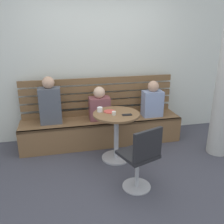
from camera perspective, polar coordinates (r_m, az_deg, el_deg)
The scene contains 13 objects.
ground at distance 3.32m, azimuth 1.66°, elevation -16.21°, with size 8.00×8.00×0.00m, color #42424C.
back_wall at distance 4.33m, azimuth -3.70°, elevation 13.04°, with size 5.20×0.10×2.90m, color silver.
booth_bench at distance 4.23m, azimuth -2.37°, elevation -4.42°, with size 2.70×0.52×0.44m.
booth_backrest at distance 4.26m, azimuth -3.07°, elevation 3.72°, with size 2.65×0.04×0.66m.
cafe_table at distance 3.61m, azimuth 1.01°, elevation -3.61°, with size 0.68×0.68×0.74m.
white_chair at distance 2.97m, azimuth 6.82°, elevation -10.38°, with size 0.51×0.51×0.85m.
person_adult at distance 4.00m, azimuth -14.32°, elevation 2.14°, with size 0.34×0.22×0.76m.
person_child_left at distance 4.27m, azimuth 9.45°, elevation 2.62°, with size 0.34×0.22×0.62m.
person_child_middle at distance 4.07m, azimuth -2.95°, elevation 1.56°, with size 0.34×0.22×0.56m.
cup_espresso_small at distance 3.45m, azimuth 0.46°, elevation -0.27°, with size 0.06×0.06×0.06m, color silver.
cup_ceramic_white at distance 3.59m, azimuth -2.86°, elevation 0.59°, with size 0.08×0.08×0.07m, color white.
plate_small at distance 3.59m, azimuth -0.57°, elevation 0.13°, with size 0.17×0.17×0.01m, color #DB4C42.
phone_on_table at distance 3.47m, azimuth 3.52°, elevation -0.65°, with size 0.07×0.14×0.01m, color black.
Camera 1 is at (-0.69, -2.60, 1.94)m, focal length 39.04 mm.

